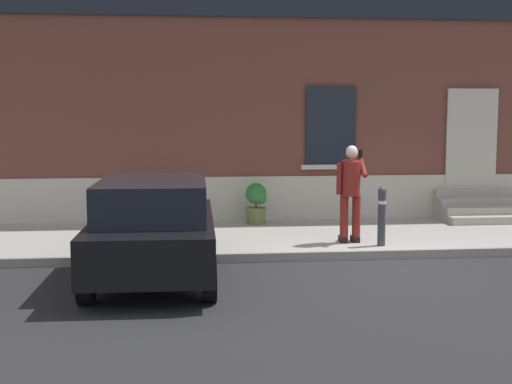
# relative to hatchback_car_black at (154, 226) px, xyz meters

# --- Properties ---
(ground_plane) EXTENTS (80.00, 80.00, 0.00)m
(ground_plane) POSITION_rel_hatchback_car_black_xyz_m (3.54, 0.05, -0.79)
(ground_plane) COLOR #232326
(sidewalk) EXTENTS (24.00, 3.60, 0.15)m
(sidewalk) POSITION_rel_hatchback_car_black_xyz_m (3.54, 2.85, -0.71)
(sidewalk) COLOR #99968E
(sidewalk) RESTS_ON ground
(curb_edge) EXTENTS (24.00, 0.12, 0.15)m
(curb_edge) POSITION_rel_hatchback_car_black_xyz_m (3.54, 0.99, -0.71)
(curb_edge) COLOR gray
(curb_edge) RESTS_ON ground
(building_facade) EXTENTS (24.00, 1.52, 7.50)m
(building_facade) POSITION_rel_hatchback_car_black_xyz_m (3.55, 5.34, 2.94)
(building_facade) COLOR brown
(building_facade) RESTS_ON ground
(entrance_stoop) EXTENTS (1.73, 1.28, 0.64)m
(entrance_stoop) POSITION_rel_hatchback_car_black_xyz_m (6.87, 4.17, -0.40)
(entrance_stoop) COLOR #9E998E
(entrance_stoop) RESTS_ON sidewalk
(hatchback_car_black) EXTENTS (1.87, 4.10, 1.50)m
(hatchback_car_black) POSITION_rel_hatchback_car_black_xyz_m (0.00, 0.00, 0.00)
(hatchback_car_black) COLOR black
(hatchback_car_black) RESTS_ON ground
(bollard_near_person) EXTENTS (0.15, 0.15, 1.04)m
(bollard_near_person) POSITION_rel_hatchback_car_black_xyz_m (3.91, 1.40, -0.08)
(bollard_near_person) COLOR #333338
(bollard_near_person) RESTS_ON sidewalk
(bollard_far_left) EXTENTS (0.15, 0.15, 1.04)m
(bollard_far_left) POSITION_rel_hatchback_car_black_xyz_m (0.68, 1.40, -0.08)
(bollard_far_left) COLOR #333338
(bollard_far_left) RESTS_ON sidewalk
(person_on_phone) EXTENTS (0.51, 0.46, 1.75)m
(person_on_phone) POSITION_rel_hatchback_car_black_xyz_m (3.43, 1.75, 0.36)
(person_on_phone) COLOR maroon
(person_on_phone) RESTS_ON sidewalk
(planter_terracotta) EXTENTS (0.44, 0.44, 0.86)m
(planter_terracotta) POSITION_rel_hatchback_car_black_xyz_m (0.02, 4.11, -0.18)
(planter_terracotta) COLOR #B25B38
(planter_terracotta) RESTS_ON sidewalk
(planter_olive) EXTENTS (0.44, 0.44, 0.86)m
(planter_olive) POSITION_rel_hatchback_car_black_xyz_m (1.99, 4.09, -0.18)
(planter_olive) COLOR #606B38
(planter_olive) RESTS_ON sidewalk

